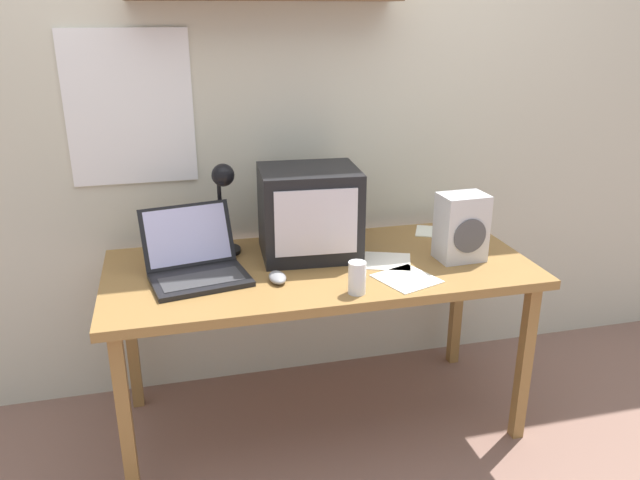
# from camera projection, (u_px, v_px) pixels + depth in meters

# --- Properties ---
(ground_plane) EXTENTS (12.00, 12.00, 0.00)m
(ground_plane) POSITION_uv_depth(u_px,v_px,m) (320.00, 419.00, 2.62)
(ground_plane) COLOR #856355
(back_wall) EXTENTS (5.60, 0.24, 2.60)m
(back_wall) POSITION_uv_depth(u_px,v_px,m) (292.00, 88.00, 2.57)
(back_wall) COLOR beige
(back_wall) RESTS_ON ground_plane
(corner_desk) EXTENTS (1.61, 0.71, 0.70)m
(corner_desk) POSITION_uv_depth(u_px,v_px,m) (320.00, 279.00, 2.40)
(corner_desk) COLOR olive
(corner_desk) RESTS_ON ground_plane
(crt_monitor) EXTENTS (0.39, 0.34, 0.35)m
(crt_monitor) POSITION_uv_depth(u_px,v_px,m) (309.00, 212.00, 2.42)
(crt_monitor) COLOR black
(crt_monitor) RESTS_ON corner_desk
(laptop) EXTENTS (0.39, 0.38, 0.23)m
(laptop) POSITION_uv_depth(u_px,v_px,m) (195.00, 260.00, 2.26)
(laptop) COLOR black
(laptop) RESTS_ON corner_desk
(desk_lamp) EXTENTS (0.15, 0.17, 0.37)m
(desk_lamp) POSITION_uv_depth(u_px,v_px,m) (223.00, 202.00, 2.39)
(desk_lamp) COLOR black
(desk_lamp) RESTS_ON corner_desk
(juice_glass) EXTENTS (0.06, 0.06, 0.11)m
(juice_glass) POSITION_uv_depth(u_px,v_px,m) (357.00, 279.00, 2.12)
(juice_glass) COLOR white
(juice_glass) RESTS_ON corner_desk
(space_heater) EXTENTS (0.18, 0.14, 0.26)m
(space_heater) POSITION_uv_depth(u_px,v_px,m) (461.00, 227.00, 2.39)
(space_heater) COLOR silver
(space_heater) RESTS_ON corner_desk
(computer_mouse) EXTENTS (0.06, 0.11, 0.03)m
(computer_mouse) POSITION_uv_depth(u_px,v_px,m) (277.00, 277.00, 2.22)
(computer_mouse) COLOR gray
(computer_mouse) RESTS_ON corner_desk
(loose_paper_near_laptop) EXTENTS (0.26, 0.24, 0.00)m
(loose_paper_near_laptop) POSITION_uv_depth(u_px,v_px,m) (383.00, 261.00, 2.40)
(loose_paper_near_laptop) COLOR white
(loose_paper_near_laptop) RESTS_ON corner_desk
(printed_handout) EXTENTS (0.30, 0.24, 0.00)m
(printed_handout) POSITION_uv_depth(u_px,v_px,m) (446.00, 232.00, 2.71)
(printed_handout) COLOR white
(printed_handout) RESTS_ON corner_desk
(open_notebook) EXTENTS (0.24, 0.25, 0.00)m
(open_notebook) POSITION_uv_depth(u_px,v_px,m) (407.00, 279.00, 2.25)
(open_notebook) COLOR white
(open_notebook) RESTS_ON corner_desk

